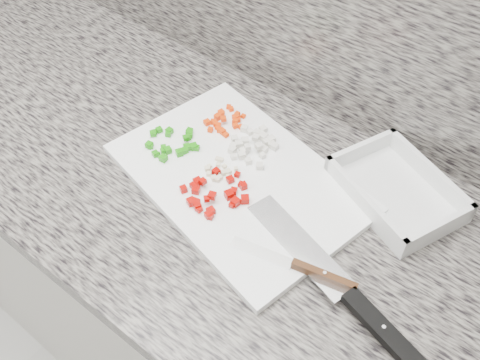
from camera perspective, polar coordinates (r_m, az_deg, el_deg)
name	(u,v)px	position (r m, az deg, el deg)	size (l,w,h in m)	color
cabinet	(201,287)	(1.43, -4.18, -11.33)	(3.92, 0.62, 0.86)	silver
countertop	(189,172)	(1.06, -5.51, 0.88)	(3.96, 0.64, 0.04)	slate
cutting_board	(238,178)	(1.01, -0.20, 0.16)	(0.46, 0.31, 0.02)	white
carrot_pile	(225,121)	(1.10, -1.59, 6.34)	(0.07, 0.09, 0.02)	red
onion_pile	(254,144)	(1.05, 1.47, 3.88)	(0.10, 0.11, 0.02)	silver
green_pepper_pile	(173,144)	(1.06, -7.20, 3.87)	(0.11, 0.10, 0.02)	#1B830B
red_pepper_pile	(214,195)	(0.96, -2.76, -1.58)	(0.12, 0.12, 0.02)	#9F0602
garlic_pile	(219,172)	(1.00, -2.23, 0.91)	(0.06, 0.06, 0.01)	beige
chef_knife	(352,298)	(0.86, 11.82, -12.24)	(0.38, 0.15, 0.02)	white
paring_knife	(308,270)	(0.88, 7.23, -9.48)	(0.22, 0.06, 0.02)	white
tray	(396,192)	(1.02, 16.26, -1.20)	(0.27, 0.24, 0.05)	silver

